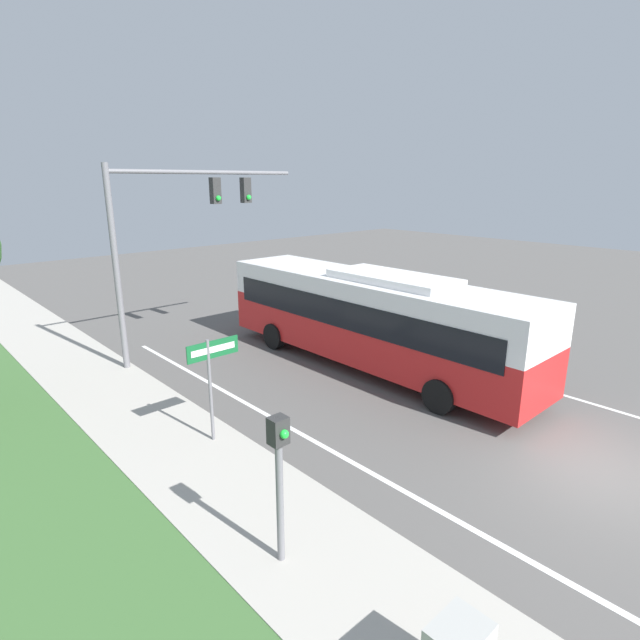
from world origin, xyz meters
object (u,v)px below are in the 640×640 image
Objects in this scene: street_sign at (212,371)px; pedestrian_signal at (279,466)px; bus at (371,315)px; signal_gantry at (176,222)px.

pedestrian_signal is at bearing -107.28° from street_sign.
bus is 1.67× the size of signal_gantry.
bus is at bearing 8.34° from street_sign.
signal_gantry reaches higher than street_sign.
bus is 6.62m from street_sign.
signal_gantry is (-4.08, 5.17, 2.94)m from bus.
bus is at bearing 33.21° from pedestrian_signal.
pedestrian_signal is 1.02× the size of street_sign.
bus is 7.21m from signal_gantry.
signal_gantry is 2.65× the size of pedestrian_signal.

